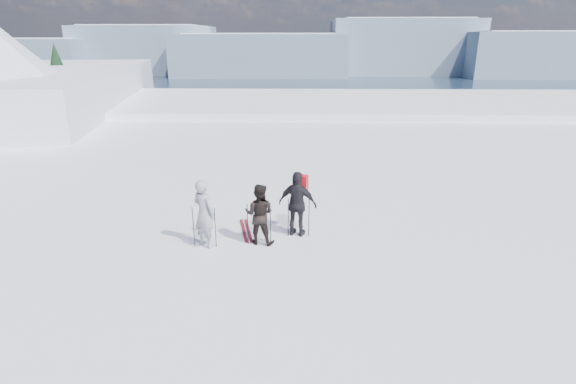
{
  "coord_description": "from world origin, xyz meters",
  "views": [
    {
      "loc": [
        -1.24,
        -8.62,
        5.47
      ],
      "look_at": [
        -1.58,
        3.0,
        1.45
      ],
      "focal_mm": 28.0,
      "sensor_mm": 36.0,
      "label": 1
    }
  ],
  "objects_px": {
    "skier_grey": "(204,213)",
    "skier_dark": "(259,214)",
    "skier_pack": "(298,204)",
    "skis_loose": "(246,230)"
  },
  "relations": [
    {
      "from": "skier_grey",
      "to": "skier_pack",
      "type": "distance_m",
      "value": 2.65
    },
    {
      "from": "skier_pack",
      "to": "skis_loose",
      "type": "height_order",
      "value": "skier_pack"
    },
    {
      "from": "skier_dark",
      "to": "skier_pack",
      "type": "height_order",
      "value": "skier_pack"
    },
    {
      "from": "skier_grey",
      "to": "skis_loose",
      "type": "xyz_separation_m",
      "value": [
        0.99,
        1.03,
        -0.95
      ]
    },
    {
      "from": "skier_pack",
      "to": "skier_dark",
      "type": "bearing_deg",
      "value": 45.2
    },
    {
      "from": "skier_grey",
      "to": "skier_dark",
      "type": "relative_size",
      "value": 1.11
    },
    {
      "from": "skier_dark",
      "to": "skis_loose",
      "type": "distance_m",
      "value": 1.25
    },
    {
      "from": "skis_loose",
      "to": "skier_pack",
      "type": "bearing_deg",
      "value": -8.85
    },
    {
      "from": "skier_grey",
      "to": "skier_pack",
      "type": "relative_size",
      "value": 1.0
    },
    {
      "from": "skier_pack",
      "to": "skis_loose",
      "type": "distance_m",
      "value": 1.82
    }
  ]
}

